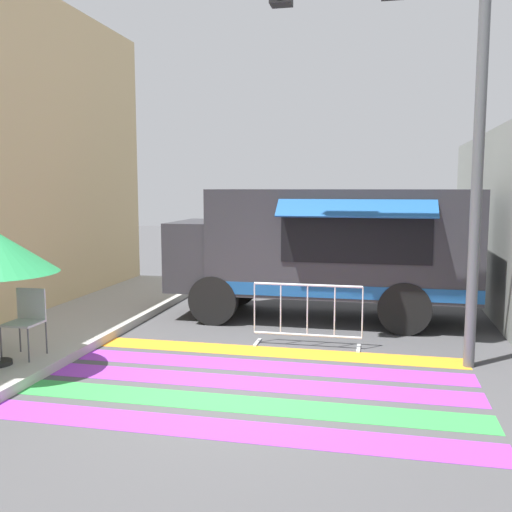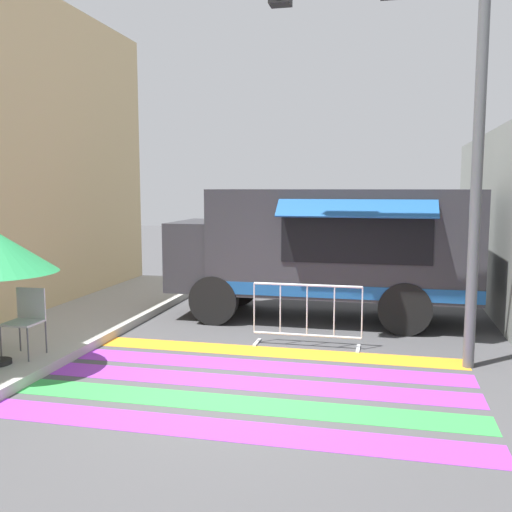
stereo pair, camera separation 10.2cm
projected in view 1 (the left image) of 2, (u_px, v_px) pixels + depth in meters
ground_plane at (235, 389)px, 7.53m from camera, size 60.00×60.00×0.00m
crosswalk_painted at (239, 382)px, 7.78m from camera, size 6.40×3.60×0.01m
food_truck at (319, 245)px, 11.40m from camera, size 5.98×2.52×2.61m
traffic_signal_pole at (400, 37)px, 8.13m from camera, size 3.75×0.29×6.77m
folding_chair at (27, 316)px, 8.49m from camera, size 0.47×0.47×1.00m
barricade_front at (307, 316)px, 9.49m from camera, size 1.83×0.44×1.06m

